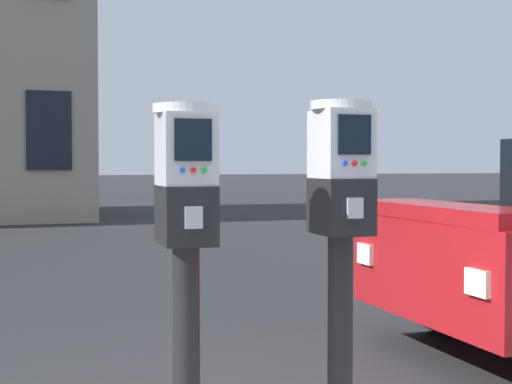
# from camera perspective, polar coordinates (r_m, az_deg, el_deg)

# --- Properties ---
(parking_meter_near_kerb) EXTENTS (0.23, 0.26, 1.30)m
(parking_meter_near_kerb) POSITION_cam_1_polar(r_m,az_deg,el_deg) (2.59, -5.10, -2.53)
(parking_meter_near_kerb) COLOR black
(parking_meter_near_kerb) RESTS_ON sidewalk_slab
(parking_meter_twin_adjacent) EXTENTS (0.23, 0.26, 1.32)m
(parking_meter_twin_adjacent) POSITION_cam_1_polar(r_m,az_deg,el_deg) (2.79, 6.16, -1.85)
(parking_meter_twin_adjacent) COLOR black
(parking_meter_twin_adjacent) RESTS_ON sidewalk_slab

